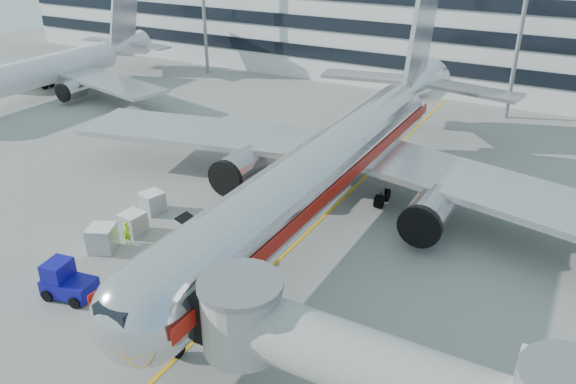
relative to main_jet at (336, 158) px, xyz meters
The scene contains 11 objects.
ground 12.46m from the main_jet, 90.00° to the right, with size 180.00×180.00×0.00m, color gray.
lead_in_line 4.57m from the main_jet, 90.00° to the right, with size 0.25×70.00×0.01m, color #FFB70D.
main_jet is the anchor object (origin of this frame).
terminal 46.36m from the main_jet, 90.00° to the left, with size 150.00×24.25×15.60m.
second_jet 47.95m from the main_jet, 166.64° to the left, with size 38.21×36.52×12.04m.
belt_loader 12.37m from the main_jet, 115.48° to the right, with size 5.19×2.09×2.46m.
baggage_tug 21.27m from the main_jet, 116.48° to the right, with size 3.39×2.45×2.35m.
cargo_container_left 18.27m from the main_jet, 129.41° to the right, with size 2.29×2.29×1.85m.
cargo_container_right 14.88m from the main_jet, 147.57° to the right, with size 1.91×1.91×1.66m.
cargo_container_front 16.10m from the main_jet, 135.13° to the right, with size 1.72×1.72×1.69m.
ramp_worker 16.61m from the main_jet, 130.35° to the right, with size 0.62×0.41×1.70m, color #91EC18.
Camera 1 is at (16.30, -25.26, 21.05)m, focal length 35.00 mm.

